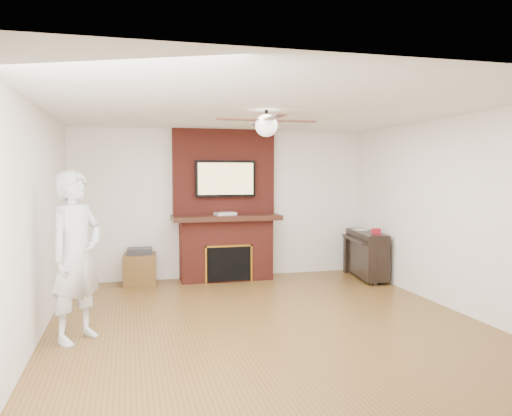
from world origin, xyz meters
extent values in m
cube|color=brown|center=(0.00, 0.00, -0.09)|extent=(5.36, 5.86, 0.18)
cube|color=white|center=(0.00, 0.00, 2.59)|extent=(5.36, 5.86, 0.18)
cube|color=white|center=(0.00, 2.84, 1.25)|extent=(5.36, 0.18, 2.50)
cube|color=white|center=(0.00, -2.84, 1.25)|extent=(5.36, 0.18, 2.50)
cube|color=white|center=(-2.59, 0.00, 1.25)|extent=(0.18, 5.86, 2.50)
cube|color=white|center=(2.59, 0.00, 1.25)|extent=(0.18, 5.86, 2.50)
cube|color=maroon|center=(0.00, 2.50, 0.50)|extent=(1.50, 0.50, 1.00)
cube|color=black|center=(0.00, 2.47, 1.04)|extent=(1.78, 0.64, 0.08)
cube|color=maroon|center=(0.00, 2.65, 1.79)|extent=(1.70, 0.20, 1.42)
cube|color=black|center=(0.00, 2.25, 0.31)|extent=(0.70, 0.06, 0.55)
cube|color=#BF8C2D|center=(0.00, 2.24, 0.60)|extent=(0.78, 0.02, 0.03)
cube|color=#BF8C2D|center=(-0.38, 2.24, 0.31)|extent=(0.03, 0.02, 0.61)
cube|color=#BF8C2D|center=(0.38, 2.24, 0.31)|extent=(0.03, 0.02, 0.61)
cube|color=black|center=(0.00, 2.50, 1.68)|extent=(1.00, 0.07, 0.60)
cube|color=tan|center=(0.00, 2.47, 1.68)|extent=(0.92, 0.01, 0.52)
cylinder|color=black|center=(0.00, 0.00, 2.43)|extent=(0.04, 0.04, 0.14)
sphere|color=white|center=(0.00, 0.00, 2.32)|extent=(0.26, 0.26, 0.26)
cube|color=black|center=(0.33, 0.00, 2.38)|extent=(0.55, 0.11, 0.01)
cube|color=black|center=(0.00, 0.33, 2.38)|extent=(0.11, 0.55, 0.01)
cube|color=black|center=(-0.33, 0.00, 2.38)|extent=(0.55, 0.11, 0.01)
cube|color=black|center=(0.00, -0.33, 2.38)|extent=(0.11, 0.55, 0.01)
imported|color=silver|center=(-2.10, -0.11, 0.90)|extent=(0.77, 0.79, 1.80)
cube|color=brown|center=(-1.40, 2.48, 0.24)|extent=(0.53, 0.53, 0.48)
cube|color=#292A2C|center=(-1.40, 2.48, 0.53)|extent=(0.41, 0.33, 0.10)
cube|color=black|center=(2.31, 2.00, 0.42)|extent=(0.51, 1.24, 0.74)
cube|color=black|center=(2.18, 1.46, 0.32)|extent=(0.06, 0.09, 0.65)
cube|color=black|center=(2.18, 2.54, 0.32)|extent=(0.06, 0.09, 0.65)
cube|color=black|center=(2.11, 2.00, 0.67)|extent=(0.28, 1.12, 0.05)
cube|color=silver|center=(2.31, 2.23, 0.80)|extent=(0.17, 0.23, 0.01)
cube|color=#B01528|center=(2.31, 1.68, 0.83)|extent=(0.11, 0.11, 0.09)
cube|color=silver|center=(-0.02, 2.45, 1.10)|extent=(0.37, 0.27, 0.05)
cylinder|color=#EE4B1C|center=(-0.17, 2.30, 0.07)|extent=(0.08, 0.08, 0.13)
cylinder|color=#3C8635|center=(-0.06, 2.37, 0.05)|extent=(0.07, 0.07, 0.09)
cylinder|color=beige|center=(0.11, 2.39, 0.06)|extent=(0.08, 0.08, 0.12)
cylinder|color=teal|center=(0.21, 2.34, 0.04)|extent=(0.06, 0.06, 0.09)
camera|label=1|loc=(-1.56, -5.60, 1.77)|focal=35.00mm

